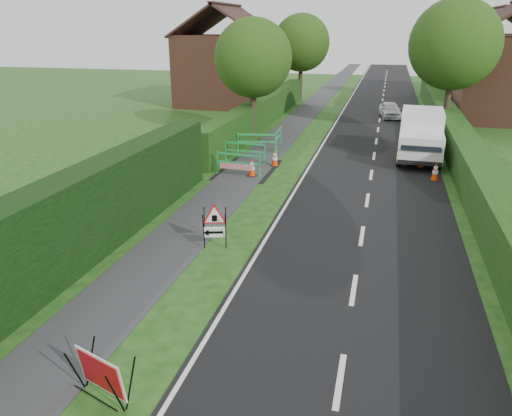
{
  "coord_description": "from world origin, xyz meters",
  "views": [
    {
      "loc": [
        2.9,
        -10.21,
        6.19
      ],
      "look_at": [
        -0.46,
        2.73,
        1.3
      ],
      "focal_mm": 35.0,
      "sensor_mm": 36.0,
      "label": 1
    }
  ],
  "objects_px": {
    "hatchback_car": "(390,110)",
    "triangle_sign": "(213,223)",
    "red_rect_sign": "(101,375)",
    "works_van": "(421,134)"
  },
  "relations": [
    {
      "from": "triangle_sign",
      "to": "hatchback_car",
      "type": "height_order",
      "value": "triangle_sign"
    },
    {
      "from": "red_rect_sign",
      "to": "hatchback_car",
      "type": "bearing_deg",
      "value": 101.23
    },
    {
      "from": "works_van",
      "to": "red_rect_sign",
      "type": "bearing_deg",
      "value": -105.38
    },
    {
      "from": "works_van",
      "to": "hatchback_car",
      "type": "height_order",
      "value": "works_van"
    },
    {
      "from": "triangle_sign",
      "to": "hatchback_car",
      "type": "relative_size",
      "value": 0.36
    },
    {
      "from": "hatchback_car",
      "to": "works_van",
      "type": "bearing_deg",
      "value": -92.36
    },
    {
      "from": "red_rect_sign",
      "to": "works_van",
      "type": "distance_m",
      "value": 20.05
    },
    {
      "from": "hatchback_car",
      "to": "triangle_sign",
      "type": "bearing_deg",
      "value": -110.75
    },
    {
      "from": "red_rect_sign",
      "to": "works_van",
      "type": "height_order",
      "value": "works_van"
    },
    {
      "from": "red_rect_sign",
      "to": "triangle_sign",
      "type": "relative_size",
      "value": 1.06
    }
  ]
}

